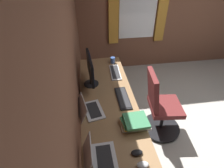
{
  "coord_description": "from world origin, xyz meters",
  "views": [
    {
      "loc": [
        -1.5,
        1.9,
        2.15
      ],
      "look_at": [
        0.16,
        1.65,
        0.95
      ],
      "focal_mm": 28.67,
      "sensor_mm": 36.0,
      "label": 1
    }
  ],
  "objects_px": {
    "drawer_pedestal": "(104,109)",
    "mouse_main": "(137,153)",
    "laptop_leftmost": "(98,156)",
    "book_stack_near": "(135,122)",
    "monitor_primary": "(90,69)",
    "laptop_left": "(89,109)",
    "coffee_mug": "(113,60)",
    "keyboard_spare": "(115,72)",
    "keyboard_main": "(123,98)",
    "office_chair": "(160,107)",
    "mouse_spare": "(143,165)"
  },
  "relations": [
    {
      "from": "drawer_pedestal",
      "to": "mouse_main",
      "type": "bearing_deg",
      "value": -169.8
    },
    {
      "from": "laptop_leftmost",
      "to": "book_stack_near",
      "type": "height_order",
      "value": "laptop_leftmost"
    },
    {
      "from": "monitor_primary",
      "to": "laptop_left",
      "type": "xyz_separation_m",
      "value": [
        -0.53,
        0.06,
        -0.2
      ]
    },
    {
      "from": "book_stack_near",
      "to": "coffee_mug",
      "type": "relative_size",
      "value": 2.55
    },
    {
      "from": "keyboard_spare",
      "to": "coffee_mug",
      "type": "relative_size",
      "value": 3.61
    },
    {
      "from": "laptop_leftmost",
      "to": "monitor_primary",
      "type": "bearing_deg",
      "value": -0.41
    },
    {
      "from": "monitor_primary",
      "to": "coffee_mug",
      "type": "bearing_deg",
      "value": -34.18
    },
    {
      "from": "keyboard_main",
      "to": "office_chair",
      "type": "height_order",
      "value": "office_chair"
    },
    {
      "from": "office_chair",
      "to": "mouse_main",
      "type": "bearing_deg",
      "value": 145.11
    },
    {
      "from": "monitor_primary",
      "to": "mouse_spare",
      "type": "distance_m",
      "value": 1.31
    },
    {
      "from": "monitor_primary",
      "to": "mouse_spare",
      "type": "height_order",
      "value": "monitor_primary"
    },
    {
      "from": "mouse_spare",
      "to": "book_stack_near",
      "type": "height_order",
      "value": "book_stack_near"
    },
    {
      "from": "mouse_spare",
      "to": "book_stack_near",
      "type": "xyz_separation_m",
      "value": [
        0.44,
        -0.04,
        0.03
      ]
    },
    {
      "from": "drawer_pedestal",
      "to": "laptop_left",
      "type": "relative_size",
      "value": 1.9
    },
    {
      "from": "keyboard_spare",
      "to": "mouse_main",
      "type": "height_order",
      "value": "mouse_main"
    },
    {
      "from": "drawer_pedestal",
      "to": "monitor_primary",
      "type": "bearing_deg",
      "value": 52.14
    },
    {
      "from": "office_chair",
      "to": "coffee_mug",
      "type": "bearing_deg",
      "value": 31.94
    },
    {
      "from": "book_stack_near",
      "to": "coffee_mug",
      "type": "distance_m",
      "value": 1.36
    },
    {
      "from": "coffee_mug",
      "to": "office_chair",
      "type": "bearing_deg",
      "value": -148.06
    },
    {
      "from": "keyboard_spare",
      "to": "book_stack_near",
      "type": "height_order",
      "value": "book_stack_near"
    },
    {
      "from": "drawer_pedestal",
      "to": "book_stack_near",
      "type": "xyz_separation_m",
      "value": [
        -0.68,
        -0.24,
        0.43
      ]
    },
    {
      "from": "keyboard_spare",
      "to": "mouse_main",
      "type": "relative_size",
      "value": 4.09
    },
    {
      "from": "book_stack_near",
      "to": "office_chair",
      "type": "bearing_deg",
      "value": -45.67
    },
    {
      "from": "drawer_pedestal",
      "to": "office_chair",
      "type": "xyz_separation_m",
      "value": [
        -0.18,
        -0.76,
        0.11
      ]
    },
    {
      "from": "laptop_left",
      "to": "book_stack_near",
      "type": "bearing_deg",
      "value": -120.19
    },
    {
      "from": "laptop_left",
      "to": "mouse_spare",
      "type": "height_order",
      "value": "laptop_left"
    },
    {
      "from": "mouse_spare",
      "to": "monitor_primary",
      "type": "bearing_deg",
      "value": 15.93
    },
    {
      "from": "mouse_spare",
      "to": "laptop_leftmost",
      "type": "bearing_deg",
      "value": 72.77
    },
    {
      "from": "mouse_main",
      "to": "monitor_primary",
      "type": "bearing_deg",
      "value": 16.59
    },
    {
      "from": "laptop_left",
      "to": "coffee_mug",
      "type": "xyz_separation_m",
      "value": [
        1.09,
        -0.44,
        0.0
      ]
    },
    {
      "from": "keyboard_main",
      "to": "mouse_main",
      "type": "height_order",
      "value": "mouse_main"
    },
    {
      "from": "laptop_left",
      "to": "keyboard_main",
      "type": "bearing_deg",
      "value": -67.95
    },
    {
      "from": "monitor_primary",
      "to": "laptop_leftmost",
      "type": "distance_m",
      "value": 1.14
    },
    {
      "from": "drawer_pedestal",
      "to": "monitor_primary",
      "type": "xyz_separation_m",
      "value": [
        0.12,
        0.15,
        0.62
      ]
    },
    {
      "from": "keyboard_main",
      "to": "keyboard_spare",
      "type": "distance_m",
      "value": 0.6
    },
    {
      "from": "keyboard_spare",
      "to": "coffee_mug",
      "type": "height_order",
      "value": "coffee_mug"
    },
    {
      "from": "keyboard_main",
      "to": "coffee_mug",
      "type": "xyz_separation_m",
      "value": [
        0.92,
        -0.01,
        0.04
      ]
    },
    {
      "from": "mouse_main",
      "to": "coffee_mug",
      "type": "bearing_deg",
      "value": -1.47
    },
    {
      "from": "laptop_leftmost",
      "to": "mouse_spare",
      "type": "bearing_deg",
      "value": -107.23
    },
    {
      "from": "keyboard_spare",
      "to": "mouse_spare",
      "type": "xyz_separation_m",
      "value": [
        -1.48,
        0.01,
        0.01
      ]
    },
    {
      "from": "monitor_primary",
      "to": "keyboard_main",
      "type": "height_order",
      "value": "monitor_primary"
    },
    {
      "from": "keyboard_main",
      "to": "mouse_spare",
      "type": "bearing_deg",
      "value": 179.38
    },
    {
      "from": "keyboard_main",
      "to": "laptop_left",
      "type": "bearing_deg",
      "value": 112.05
    },
    {
      "from": "drawer_pedestal",
      "to": "laptop_leftmost",
      "type": "distance_m",
      "value": 1.11
    },
    {
      "from": "mouse_spare",
      "to": "book_stack_near",
      "type": "relative_size",
      "value": 0.35
    },
    {
      "from": "laptop_left",
      "to": "mouse_spare",
      "type": "bearing_deg",
      "value": -149.67
    },
    {
      "from": "drawer_pedestal",
      "to": "laptop_left",
      "type": "bearing_deg",
      "value": 152.91
    },
    {
      "from": "drawer_pedestal",
      "to": "mouse_spare",
      "type": "xyz_separation_m",
      "value": [
        -1.12,
        -0.2,
        0.4
      ]
    },
    {
      "from": "laptop_leftmost",
      "to": "keyboard_main",
      "type": "bearing_deg",
      "value": -25.95
    },
    {
      "from": "laptop_left",
      "to": "office_chair",
      "type": "height_order",
      "value": "office_chair"
    }
  ]
}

